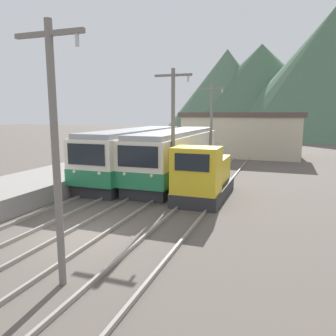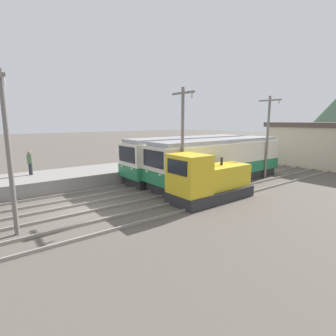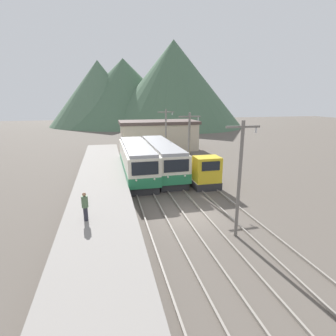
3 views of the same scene
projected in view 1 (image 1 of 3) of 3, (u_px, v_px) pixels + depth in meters
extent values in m
plane|color=#564F47|center=(81.00, 234.00, 12.68)|extent=(200.00, 200.00, 0.00)
cube|color=gray|center=(14.00, 223.00, 13.76)|extent=(0.10, 60.00, 0.14)
cube|color=gray|center=(41.00, 227.00, 13.29)|extent=(0.10, 60.00, 0.14)
cube|color=gray|center=(70.00, 231.00, 12.84)|extent=(0.10, 60.00, 0.14)
cube|color=gray|center=(102.00, 236.00, 12.36)|extent=(0.10, 60.00, 0.14)
cube|color=gray|center=(139.00, 241.00, 11.84)|extent=(0.10, 60.00, 0.14)
cube|color=gray|center=(177.00, 246.00, 11.37)|extent=(0.10, 60.00, 0.14)
cube|color=#28282B|center=(136.00, 174.00, 23.27)|extent=(2.58, 11.67, 0.70)
cube|color=silver|center=(135.00, 151.00, 23.00)|extent=(2.80, 12.16, 2.55)
cube|color=#267A4C|center=(136.00, 163.00, 23.14)|extent=(2.84, 12.20, 0.92)
cube|color=black|center=(86.00, 154.00, 17.24)|extent=(2.24, 0.06, 1.12)
sphere|color=silver|center=(74.00, 172.00, 17.65)|extent=(0.18, 0.18, 0.18)
sphere|color=silver|center=(99.00, 173.00, 17.14)|extent=(0.18, 0.18, 0.18)
cube|color=#939399|center=(135.00, 131.00, 22.77)|extent=(2.46, 11.67, 0.28)
cube|color=#28282B|center=(176.00, 175.00, 22.97)|extent=(2.58, 12.17, 0.70)
cube|color=silver|center=(176.00, 152.00, 22.70)|extent=(2.80, 12.68, 2.49)
cube|color=#267A4C|center=(176.00, 164.00, 22.83)|extent=(2.84, 12.72, 0.90)
cube|color=black|center=(137.00, 157.00, 16.70)|extent=(2.24, 0.06, 1.10)
sphere|color=silver|center=(124.00, 174.00, 17.10)|extent=(0.18, 0.18, 0.18)
sphere|color=silver|center=(151.00, 176.00, 16.60)|extent=(0.18, 0.18, 0.18)
cube|color=#939399|center=(176.00, 132.00, 22.47)|extent=(2.46, 12.17, 0.28)
cube|color=#28282B|center=(205.00, 191.00, 18.24)|extent=(2.40, 5.55, 0.70)
cube|color=gold|center=(197.00, 170.00, 16.24)|extent=(2.28, 1.78, 2.30)
cube|color=black|center=(192.00, 163.00, 15.31)|extent=(1.68, 0.04, 0.83)
cube|color=gold|center=(209.00, 170.00, 18.89)|extent=(1.92, 3.68, 1.40)
cylinder|color=black|center=(209.00, 154.00, 18.73)|extent=(0.16, 0.16, 0.50)
cylinder|color=slate|center=(56.00, 160.00, 8.44)|extent=(0.20, 0.20, 6.90)
cube|color=slate|center=(49.00, 34.00, 7.92)|extent=(2.00, 0.12, 0.12)
cylinder|color=#B2B2B7|center=(77.00, 40.00, 7.69)|extent=(0.10, 0.10, 0.30)
cylinder|color=slate|center=(173.00, 136.00, 17.19)|extent=(0.20, 0.20, 6.90)
cube|color=slate|center=(173.00, 75.00, 16.67)|extent=(2.00, 0.12, 0.12)
cylinder|color=#B2B2B7|center=(188.00, 79.00, 16.44)|extent=(0.10, 0.10, 0.30)
cylinder|color=slate|center=(211.00, 128.00, 25.94)|extent=(0.20, 0.20, 6.90)
cube|color=slate|center=(212.00, 88.00, 25.42)|extent=(2.00, 0.12, 0.12)
cylinder|color=#B2B2B7|center=(222.00, 91.00, 25.19)|extent=(0.10, 0.10, 0.30)
cube|color=beige|center=(242.00, 137.00, 35.54)|extent=(12.00, 6.00, 4.22)
cube|color=#51423D|center=(243.00, 115.00, 35.15)|extent=(12.60, 6.30, 0.50)
cone|color=#47664C|center=(260.00, 89.00, 79.61)|extent=(43.65, 43.65, 20.96)
cone|color=#47664C|center=(331.00, 73.00, 65.72)|extent=(42.29, 42.29, 25.30)
cone|color=#517056|center=(226.00, 91.00, 80.99)|extent=(31.31, 31.31, 19.99)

